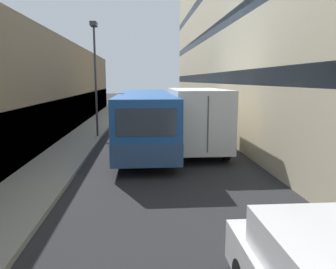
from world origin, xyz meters
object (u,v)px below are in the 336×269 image
object	(u,v)px
panel_van	(144,109)
bus	(145,118)
box_truck	(195,118)
street_lamp	(95,58)

from	to	relation	value
panel_van	bus	bearing A→B (deg)	-89.79
bus	box_truck	size ratio (longest dim) A/B	1.65
panel_van	street_lamp	size ratio (longest dim) A/B	0.65
bus	panel_van	size ratio (longest dim) A/B	2.71
bus	panel_van	bearing A→B (deg)	90.21
street_lamp	bus	bearing A→B (deg)	-44.07
bus	box_truck	bearing A→B (deg)	-22.06
box_truck	street_lamp	world-z (taller)	street_lamp
bus	street_lamp	bearing A→B (deg)	135.93
panel_van	street_lamp	distance (m)	9.86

